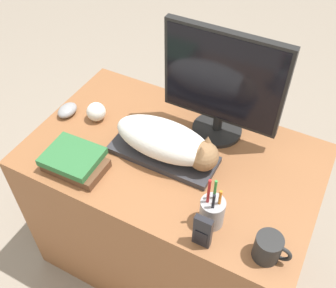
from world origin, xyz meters
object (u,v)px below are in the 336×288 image
computer_mouse (67,110)px  baseball (96,112)px  cat (169,142)px  keyboard (163,155)px  book_stack (74,161)px  monitor (222,84)px  coffee_mug (269,248)px  phone (203,232)px  pen_cup (212,212)px

computer_mouse → baseball: 0.13m
baseball → cat: bearing=-9.3°
keyboard → book_stack: size_ratio=1.81×
cat → monitor: (0.10, 0.22, 0.15)m
computer_mouse → book_stack: size_ratio=0.42×
computer_mouse → baseball: (0.12, 0.03, 0.02)m
coffee_mug → book_stack: size_ratio=0.51×
phone → book_stack: bearing=172.5°
keyboard → phone: 0.39m
computer_mouse → phone: bearing=-21.5°
baseball → keyboard: bearing=-9.9°
keyboard → pen_cup: (0.27, -0.18, 0.04)m
phone → book_stack: 0.54m
cat → computer_mouse: (-0.49, 0.03, -0.07)m
keyboard → baseball: baseball is taller
cat → pen_cup: pen_cup is taller
phone → computer_mouse: bearing=158.5°
pen_cup → book_stack: 0.53m
cat → phone: (0.25, -0.26, -0.03)m
baseball → computer_mouse: bearing=-165.5°
keyboard → coffee_mug: size_ratio=3.55×
computer_mouse → phone: 0.80m
book_stack → phone: bearing=-7.5°
monitor → book_stack: bearing=-132.8°
coffee_mug → pen_cup: size_ratio=0.55×
monitor → phone: (0.15, -0.49, -0.17)m
monitor → baseball: bearing=-160.9°
cat → phone: 0.37m
computer_mouse → pen_cup: size_ratio=0.46×
computer_mouse → book_stack: bearing=-47.2°
phone → cat: bearing=133.7°
coffee_mug → book_stack: (-0.73, 0.02, -0.01)m
coffee_mug → monitor: bearing=128.4°
keyboard → coffee_mug: (0.47, -0.21, 0.03)m
computer_mouse → pen_cup: pen_cup is taller
monitor → cat: bearing=-114.6°
coffee_mug → book_stack: 0.73m
monitor → phone: bearing=-72.5°
cat → pen_cup: size_ratio=1.92×
computer_mouse → book_stack: book_stack is taller
coffee_mug → phone: bearing=-164.9°
phone → pen_cup: bearing=93.5°
cat → baseball: cat is taller
pen_cup → baseball: (-0.61, 0.24, -0.02)m
cat → pen_cup: 0.31m
computer_mouse → coffee_mug: bearing=-14.5°
pen_cup → cat: bearing=144.1°
computer_mouse → pen_cup: (0.74, -0.21, 0.03)m
keyboard → phone: phone is taller
coffee_mug → baseball: (-0.81, 0.27, -0.01)m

